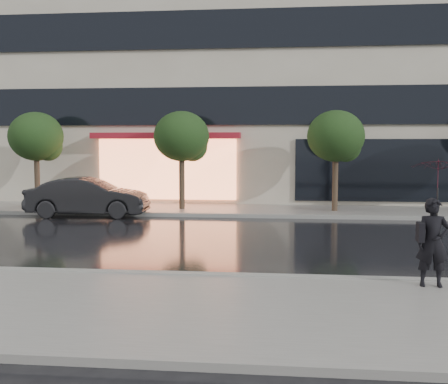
# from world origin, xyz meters

# --- Properties ---
(ground) EXTENTS (120.00, 120.00, 0.00)m
(ground) POSITION_xyz_m (0.00, 0.00, 0.00)
(ground) COLOR black
(ground) RESTS_ON ground
(sidewalk_near) EXTENTS (60.00, 4.50, 0.12)m
(sidewalk_near) POSITION_xyz_m (0.00, -3.25, 0.06)
(sidewalk_near) COLOR slate
(sidewalk_near) RESTS_ON ground
(sidewalk_far) EXTENTS (60.00, 3.50, 0.12)m
(sidewalk_far) POSITION_xyz_m (0.00, 10.25, 0.06)
(sidewalk_far) COLOR slate
(sidewalk_far) RESTS_ON ground
(curb_near) EXTENTS (60.00, 0.25, 0.14)m
(curb_near) POSITION_xyz_m (0.00, -1.00, 0.07)
(curb_near) COLOR gray
(curb_near) RESTS_ON ground
(curb_far) EXTENTS (60.00, 0.25, 0.14)m
(curb_far) POSITION_xyz_m (0.00, 8.50, 0.07)
(curb_far) COLOR gray
(curb_far) RESTS_ON ground
(office_building) EXTENTS (30.00, 12.76, 18.00)m
(office_building) POSITION_xyz_m (-0.00, 17.97, 9.00)
(office_building) COLOR beige
(office_building) RESTS_ON ground
(tree_far_west) EXTENTS (2.20, 2.20, 3.99)m
(tree_far_west) POSITION_xyz_m (-8.94, 10.03, 2.92)
(tree_far_west) COLOR #33261C
(tree_far_west) RESTS_ON ground
(tree_mid_west) EXTENTS (2.20, 2.20, 3.99)m
(tree_mid_west) POSITION_xyz_m (-2.94, 10.03, 2.92)
(tree_mid_west) COLOR #33261C
(tree_mid_west) RESTS_ON ground
(tree_mid_east) EXTENTS (2.20, 2.20, 3.99)m
(tree_mid_east) POSITION_xyz_m (3.06, 10.03, 2.92)
(tree_mid_east) COLOR #33261C
(tree_mid_east) RESTS_ON ground
(parked_car) EXTENTS (4.51, 1.81, 1.46)m
(parked_car) POSITION_xyz_m (-6.20, 8.13, 0.73)
(parked_car) COLOR black
(parked_car) RESTS_ON ground
(pedestrian_with_umbrella) EXTENTS (0.99, 1.01, 2.34)m
(pedestrian_with_umbrella) POSITION_xyz_m (3.79, -1.50, 1.67)
(pedestrian_with_umbrella) COLOR black
(pedestrian_with_umbrella) RESTS_ON sidewalk_near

